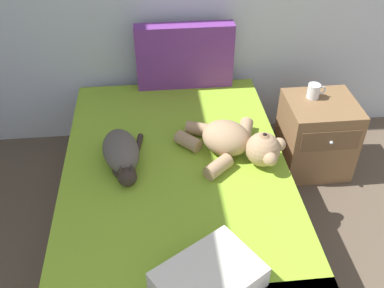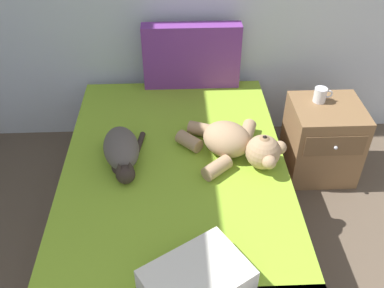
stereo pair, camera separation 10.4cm
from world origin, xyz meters
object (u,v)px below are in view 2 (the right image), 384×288
(patterned_cushion, at_px, (192,56))
(cell_phone, at_px, (222,131))
(cat, at_px, (122,151))
(teddy_bear, at_px, (237,144))
(mug, at_px, (321,95))
(throw_pillow, at_px, (197,280))
(nightstand, at_px, (322,140))
(bed, at_px, (176,207))

(patterned_cushion, bearing_deg, cell_phone, -74.01)
(cat, bearing_deg, patterned_cushion, 62.81)
(cat, relative_size, teddy_bear, 0.74)
(patterned_cushion, bearing_deg, cat, -117.19)
(cat, xyz_separation_m, cell_phone, (0.57, 0.24, -0.07))
(cell_phone, distance_m, mug, 0.69)
(cell_phone, xyz_separation_m, mug, (0.64, 0.24, 0.08))
(cell_phone, relative_size, mug, 1.35)
(patterned_cushion, bearing_deg, throw_pillow, -91.72)
(nightstand, bearing_deg, mug, 122.84)
(teddy_bear, relative_size, mug, 4.93)
(patterned_cushion, height_order, nightstand, patterned_cushion)
(bed, bearing_deg, cat, 155.06)
(nightstand, bearing_deg, teddy_bear, -148.02)
(cat, height_order, teddy_bear, teddy_bear)
(nightstand, height_order, mug, mug)
(patterned_cushion, relative_size, cell_phone, 3.98)
(bed, relative_size, mug, 16.67)
(bed, height_order, throw_pillow, throw_pillow)
(teddy_bear, bearing_deg, bed, -156.58)
(mug, bearing_deg, nightstand, -57.16)
(patterned_cushion, xyz_separation_m, cell_phone, (0.16, -0.55, -0.21))
(nightstand, bearing_deg, throw_pillow, -126.38)
(bed, xyz_separation_m, cat, (-0.28, 0.13, 0.31))
(cell_phone, bearing_deg, nightstand, 13.76)
(patterned_cushion, height_order, cell_phone, patterned_cushion)
(cat, distance_m, cell_phone, 0.62)
(cell_phone, distance_m, nightstand, 0.75)
(nightstand, bearing_deg, cat, -161.85)
(cat, xyz_separation_m, nightstand, (1.26, 0.41, -0.29))
(patterned_cushion, distance_m, nightstand, 1.03)
(patterned_cushion, bearing_deg, mug, -21.22)
(teddy_bear, bearing_deg, patterned_cushion, 105.22)
(teddy_bear, distance_m, nightstand, 0.81)
(throw_pillow, bearing_deg, cat, 114.13)
(throw_pillow, xyz_separation_m, nightstand, (0.90, 1.22, -0.27))
(teddy_bear, xyz_separation_m, nightstand, (0.64, 0.40, -0.30))
(teddy_bear, xyz_separation_m, cell_phone, (-0.05, 0.23, -0.08))
(cell_phone, height_order, nightstand, nightstand)
(patterned_cushion, distance_m, teddy_bear, 0.82)
(bed, xyz_separation_m, throw_pillow, (0.08, -0.67, 0.30))
(bed, distance_m, patterned_cushion, 1.04)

